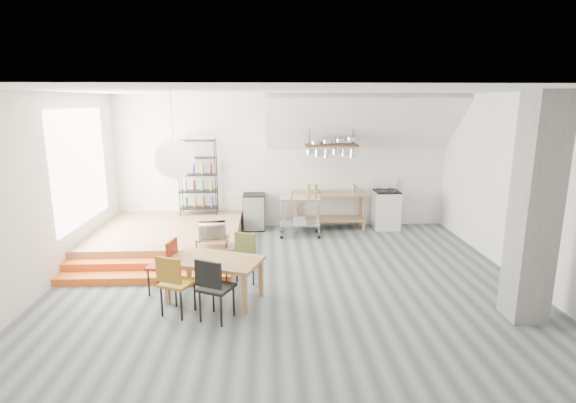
{
  "coord_description": "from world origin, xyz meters",
  "views": [
    {
      "loc": [
        -0.35,
        -7.31,
        3.06
      ],
      "look_at": [
        0.01,
        0.8,
        1.22
      ],
      "focal_mm": 28.0,
      "sensor_mm": 36.0,
      "label": 1
    }
  ],
  "objects_px": {
    "rolling_cart": "(300,211)",
    "mini_fridge": "(254,212)",
    "stove": "(386,209)",
    "dining_table": "(214,263)"
  },
  "relations": [
    {
      "from": "rolling_cart",
      "to": "mini_fridge",
      "type": "bearing_deg",
      "value": 150.71
    },
    {
      "from": "stove",
      "to": "dining_table",
      "type": "relative_size",
      "value": 0.73
    },
    {
      "from": "mini_fridge",
      "to": "rolling_cart",
      "type": "bearing_deg",
      "value": -30.31
    },
    {
      "from": "rolling_cart",
      "to": "mini_fridge",
      "type": "distance_m",
      "value": 1.23
    },
    {
      "from": "stove",
      "to": "dining_table",
      "type": "bearing_deg",
      "value": -133.53
    },
    {
      "from": "dining_table",
      "to": "rolling_cart",
      "type": "height_order",
      "value": "rolling_cart"
    },
    {
      "from": "stove",
      "to": "mini_fridge",
      "type": "height_order",
      "value": "stove"
    },
    {
      "from": "dining_table",
      "to": "mini_fridge",
      "type": "distance_m",
      "value": 3.97
    },
    {
      "from": "dining_table",
      "to": "rolling_cart",
      "type": "relative_size",
      "value": 1.71
    },
    {
      "from": "mini_fridge",
      "to": "dining_table",
      "type": "bearing_deg",
      "value": -97.22
    }
  ]
}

